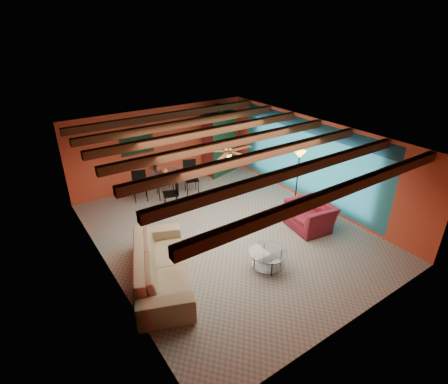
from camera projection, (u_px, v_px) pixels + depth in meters
room at (226, 150)px, 8.74m from camera, size 6.52×8.01×2.71m
sofa at (161, 265)px, 7.71m from camera, size 2.12×3.12×0.85m
armchair at (310, 216)px, 9.73m from camera, size 1.20×1.32×0.77m
coffee_table at (268, 259)px, 8.20m from camera, size 1.18×1.18×0.47m
dining_table at (166, 181)px, 11.39m from camera, size 2.74×2.74×1.15m
armoire at (220, 144)px, 13.06m from camera, size 1.39×0.96×2.23m
floor_lamp at (297, 179)px, 10.70m from camera, size 0.48×0.48×1.83m
ceiling_fan at (229, 151)px, 8.66m from camera, size 1.50×1.50×0.44m
painting at (137, 143)px, 11.45m from camera, size 1.05×0.03×0.65m
potted_plant at (220, 107)px, 12.45m from camera, size 0.53×0.49×0.51m
vase at (164, 161)px, 11.10m from camera, size 0.20×0.20×0.20m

